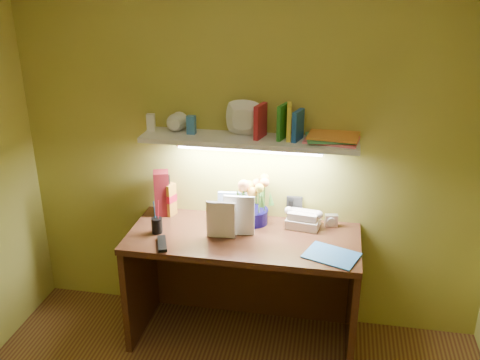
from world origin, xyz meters
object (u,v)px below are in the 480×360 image
at_px(desk, 243,288).
at_px(whisky_bottle, 169,195).
at_px(telephone, 303,218).
at_px(desk_clock, 331,220).
at_px(flower_bouquet, 254,199).

xyz_separation_m(desk, whisky_bottle, (-0.53, 0.21, 0.51)).
bearing_deg(telephone, whisky_bottle, -173.44).
bearing_deg(telephone, desk_clock, 20.27).
height_order(desk, telephone, telephone).
bearing_deg(desk, flower_bouquet, 79.70).
distance_m(desk, telephone, 0.59).
xyz_separation_m(flower_bouquet, desk_clock, (0.48, 0.04, -0.12)).
bearing_deg(desk_clock, telephone, -178.22).
relative_size(desk_clock, whisky_bottle, 0.28).
bearing_deg(flower_bouquet, desk_clock, 4.60).
height_order(desk_clock, whisky_bottle, whisky_bottle).
height_order(flower_bouquet, whisky_bottle, flower_bouquet).
bearing_deg(whisky_bottle, flower_bouquet, -1.80).
relative_size(desk, flower_bouquet, 4.36).
distance_m(flower_bouquet, telephone, 0.33).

